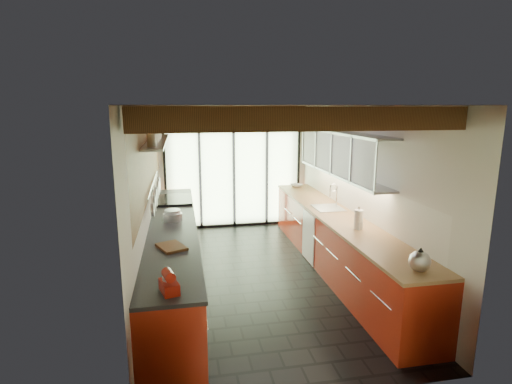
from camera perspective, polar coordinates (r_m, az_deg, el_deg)
ground at (r=6.38m, az=0.28°, el=-11.81°), size 5.50×5.50×0.00m
room_shell at (r=5.91m, az=0.29°, el=3.01°), size 5.50×5.50×5.50m
ceiling_beams at (r=6.21m, az=-0.38°, el=10.95°), size 3.14×5.06×4.90m
glass_door at (r=8.54m, az=-3.21°, el=5.85°), size 2.95×0.10×2.90m
left_counter at (r=6.11m, az=-11.67°, el=-8.53°), size 0.68×5.00×0.92m
range_stove at (r=7.48m, az=-11.56°, el=-4.58°), size 0.66×0.90×0.97m
right_counter at (r=6.56m, az=11.35°, el=-7.05°), size 0.68×5.00×0.92m
sink_assembly at (r=6.78m, az=10.37°, el=-1.98°), size 0.45×0.52×0.43m
upper_cabinets_right at (r=6.59m, az=12.14°, el=5.41°), size 0.34×3.00×3.00m
left_wall_fixtures at (r=6.04m, az=-14.05°, el=4.27°), size 0.28×2.60×0.96m
stand_mixer at (r=3.83m, az=-12.32°, el=-12.58°), size 0.20×0.27×0.22m
pot_large at (r=6.14m, az=-11.82°, el=-3.19°), size 0.29×0.29×0.15m
pot_small at (r=6.10m, az=-11.82°, el=-3.50°), size 0.34×0.34×0.11m
cutting_board at (r=4.95m, az=-11.98°, el=-7.67°), size 0.40×0.46×0.03m
kettle at (r=4.51m, az=22.37°, el=-8.97°), size 0.29×0.31×0.26m
paper_towel at (r=5.72m, az=14.43°, el=-3.84°), size 0.15×0.15×0.32m
soap_bottle at (r=5.71m, az=14.51°, el=-4.42°), size 0.10×0.10×0.16m
bowl at (r=8.49m, az=5.79°, el=0.92°), size 0.28×0.28×0.06m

